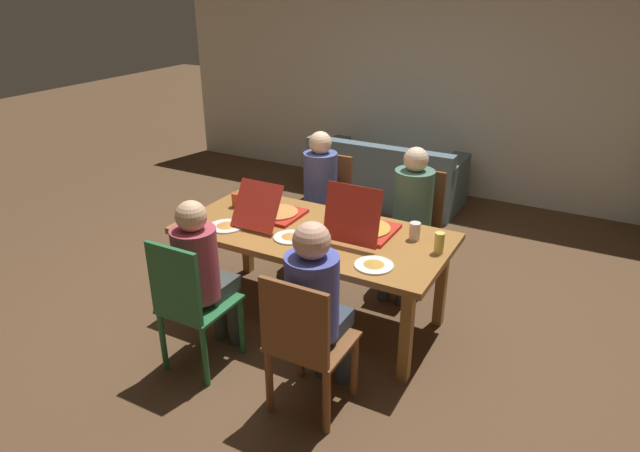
{
  "coord_description": "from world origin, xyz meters",
  "views": [
    {
      "loc": [
        1.8,
        -3.22,
        2.43
      ],
      "look_at": [
        0.0,
        0.1,
        0.73
      ],
      "focal_mm": 31.41,
      "sensor_mm": 36.0,
      "label": 1
    }
  ],
  "objects_px": {
    "person_2": "(202,269)",
    "pizza_box_0": "(274,212)",
    "plate_1": "(226,226)",
    "plate_0": "(291,237)",
    "dining_table": "(313,240)",
    "couch": "(386,179)",
    "chair_2": "(189,302)",
    "drinking_glass_0": "(415,231)",
    "chair_3": "(415,224)",
    "drinking_glass_2": "(439,243)",
    "chair_1": "(305,343)",
    "person_3": "(410,210)",
    "plate_2": "(374,265)",
    "pizza_box_1": "(363,227)",
    "person_1": "(316,299)",
    "person_0": "(317,192)",
    "drinking_glass_1": "(237,200)",
    "chair_0": "(325,207)"
  },
  "relations": [
    {
      "from": "person_2",
      "to": "pizza_box_0",
      "type": "xyz_separation_m",
      "value": [
        0.02,
        0.83,
        0.1
      ]
    },
    {
      "from": "plate_1",
      "to": "plate_0",
      "type": "bearing_deg",
      "value": 7.0
    },
    {
      "from": "plate_0",
      "to": "dining_table",
      "type": "bearing_deg",
      "value": 66.57
    },
    {
      "from": "person_2",
      "to": "couch",
      "type": "xyz_separation_m",
      "value": [
        -0.06,
        3.31,
        -0.41
      ]
    },
    {
      "from": "person_2",
      "to": "chair_2",
      "type": "bearing_deg",
      "value": -90.0
    },
    {
      "from": "drinking_glass_0",
      "to": "chair_3",
      "type": "bearing_deg",
      "value": 108.1
    },
    {
      "from": "drinking_glass_2",
      "to": "chair_1",
      "type": "bearing_deg",
      "value": -113.96
    },
    {
      "from": "dining_table",
      "to": "person_2",
      "type": "height_order",
      "value": "person_2"
    },
    {
      "from": "drinking_glass_0",
      "to": "drinking_glass_2",
      "type": "bearing_deg",
      "value": -29.83
    },
    {
      "from": "person_2",
      "to": "person_3",
      "type": "height_order",
      "value": "person_3"
    },
    {
      "from": "pizza_box_0",
      "to": "couch",
      "type": "height_order",
      "value": "pizza_box_0"
    },
    {
      "from": "chair_1",
      "to": "plate_2",
      "type": "distance_m",
      "value": 0.7
    },
    {
      "from": "pizza_box_1",
      "to": "drinking_glass_0",
      "type": "height_order",
      "value": "pizza_box_1"
    },
    {
      "from": "dining_table",
      "to": "person_1",
      "type": "relative_size",
      "value": 1.62
    },
    {
      "from": "person_2",
      "to": "plate_1",
      "type": "height_order",
      "value": "person_2"
    },
    {
      "from": "chair_2",
      "to": "plate_1",
      "type": "height_order",
      "value": "chair_2"
    },
    {
      "from": "chair_1",
      "to": "couch",
      "type": "distance_m",
      "value": 3.59
    },
    {
      "from": "person_0",
      "to": "drinking_glass_1",
      "type": "distance_m",
      "value": 0.76
    },
    {
      "from": "plate_0",
      "to": "couch",
      "type": "bearing_deg",
      "value": 97.76
    },
    {
      "from": "person_0",
      "to": "drinking_glass_0",
      "type": "distance_m",
      "value": 1.23
    },
    {
      "from": "chair_3",
      "to": "person_3",
      "type": "distance_m",
      "value": 0.25
    },
    {
      "from": "pizza_box_0",
      "to": "pizza_box_1",
      "type": "xyz_separation_m",
      "value": [
        0.72,
        0.06,
        0.01
      ]
    },
    {
      "from": "chair_2",
      "to": "chair_3",
      "type": "distance_m",
      "value": 2.05
    },
    {
      "from": "chair_2",
      "to": "chair_3",
      "type": "bearing_deg",
      "value": 65.53
    },
    {
      "from": "chair_0",
      "to": "pizza_box_1",
      "type": "distance_m",
      "value": 1.13
    },
    {
      "from": "person_0",
      "to": "chair_2",
      "type": "xyz_separation_m",
      "value": [
        0.0,
        -1.7,
        -0.19
      ]
    },
    {
      "from": "plate_0",
      "to": "plate_2",
      "type": "height_order",
      "value": "same"
    },
    {
      "from": "plate_2",
      "to": "drinking_glass_2",
      "type": "xyz_separation_m",
      "value": [
        0.3,
        0.38,
        0.06
      ]
    },
    {
      "from": "chair_1",
      "to": "drinking_glass_1",
      "type": "height_order",
      "value": "chair_1"
    },
    {
      "from": "person_0",
      "to": "plate_2",
      "type": "xyz_separation_m",
      "value": [
        1.0,
        -1.06,
        0.04
      ]
    },
    {
      "from": "pizza_box_1",
      "to": "drinking_glass_0",
      "type": "bearing_deg",
      "value": 15.14
    },
    {
      "from": "drinking_glass_0",
      "to": "chair_2",
      "type": "bearing_deg",
      "value": -133.65
    },
    {
      "from": "chair_2",
      "to": "drinking_glass_1",
      "type": "distance_m",
      "value": 1.14
    },
    {
      "from": "person_1",
      "to": "person_3",
      "type": "height_order",
      "value": "person_1"
    },
    {
      "from": "chair_2",
      "to": "pizza_box_1",
      "type": "distance_m",
      "value": 1.31
    },
    {
      "from": "person_0",
      "to": "person_2",
      "type": "distance_m",
      "value": 1.55
    },
    {
      "from": "pizza_box_0",
      "to": "drinking_glass_1",
      "type": "height_order",
      "value": "pizza_box_0"
    },
    {
      "from": "chair_2",
      "to": "chair_3",
      "type": "height_order",
      "value": "chair_3"
    },
    {
      "from": "person_2",
      "to": "chair_0",
      "type": "bearing_deg",
      "value": 90.0
    },
    {
      "from": "chair_0",
      "to": "pizza_box_0",
      "type": "xyz_separation_m",
      "value": [
        0.02,
        -0.87,
        0.27
      ]
    },
    {
      "from": "chair_2",
      "to": "plate_0",
      "type": "height_order",
      "value": "chair_2"
    },
    {
      "from": "person_3",
      "to": "person_1",
      "type": "bearing_deg",
      "value": -90.0
    },
    {
      "from": "chair_1",
      "to": "person_2",
      "type": "height_order",
      "value": "person_2"
    },
    {
      "from": "pizza_box_0",
      "to": "drinking_glass_1",
      "type": "xyz_separation_m",
      "value": [
        -0.39,
        0.06,
        0.01
      ]
    },
    {
      "from": "person_3",
      "to": "chair_0",
      "type": "bearing_deg",
      "value": 169.88
    },
    {
      "from": "pizza_box_1",
      "to": "drinking_glass_0",
      "type": "xyz_separation_m",
      "value": [
        0.35,
        0.09,
        0.01
      ]
    },
    {
      "from": "dining_table",
      "to": "plate_0",
      "type": "height_order",
      "value": "plate_0"
    },
    {
      "from": "chair_0",
      "to": "couch",
      "type": "bearing_deg",
      "value": 92.04
    },
    {
      "from": "pizza_box_1",
      "to": "drinking_glass_1",
      "type": "distance_m",
      "value": 1.11
    },
    {
      "from": "dining_table",
      "to": "pizza_box_0",
      "type": "xyz_separation_m",
      "value": [
        -0.38,
        0.06,
        0.12
      ]
    }
  ]
}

